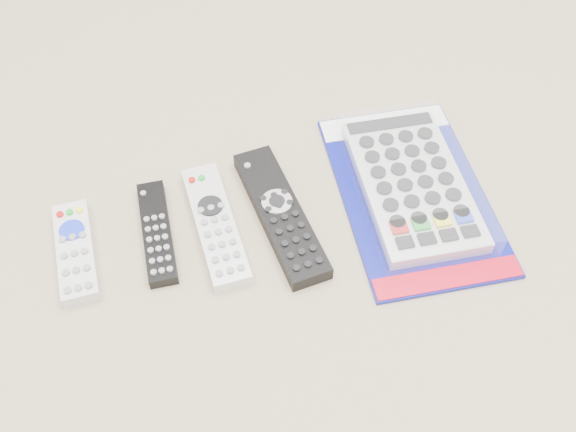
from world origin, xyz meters
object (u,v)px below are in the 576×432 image
object	(u,v)px
remote_small_grey	(76,252)
remote_silver_dvd	(215,225)
jumbo_remote_packaged	(413,183)
remote_slim_black	(157,233)
remote_large_black	(281,214)

from	to	relation	value
remote_small_grey	remote_silver_dvd	size ratio (longest dim) A/B	0.77
jumbo_remote_packaged	remote_silver_dvd	bearing A→B (deg)	-177.64
remote_slim_black	remote_large_black	size ratio (longest dim) A/B	0.73
remote_slim_black	remote_large_black	bearing A→B (deg)	-3.48
remote_slim_black	remote_silver_dvd	distance (m)	0.07
remote_small_grey	remote_large_black	world-z (taller)	remote_large_black
remote_slim_black	jumbo_remote_packaged	world-z (taller)	jumbo_remote_packaged
remote_small_grey	remote_silver_dvd	xyz separation A→B (m)	(0.17, -0.02, -0.00)
remote_silver_dvd	remote_large_black	distance (m)	0.08
remote_silver_dvd	remote_large_black	bearing A→B (deg)	-6.18
remote_silver_dvd	jumbo_remote_packaged	size ratio (longest dim) A/B	0.57
jumbo_remote_packaged	remote_slim_black	bearing A→B (deg)	-178.81
remote_large_black	remote_silver_dvd	bearing A→B (deg)	169.66
remote_slim_black	jumbo_remote_packaged	xyz separation A→B (m)	(0.33, -0.05, 0.01)
remote_large_black	remote_small_grey	bearing A→B (deg)	171.26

